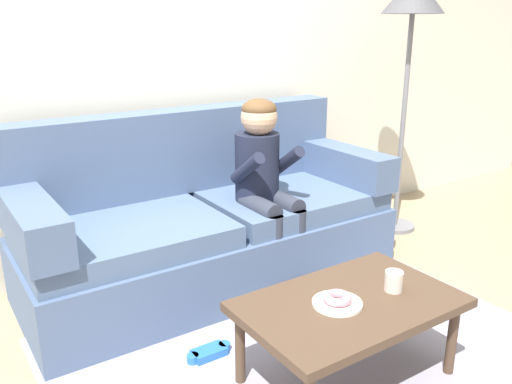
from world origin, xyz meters
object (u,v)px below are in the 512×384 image
at_px(couch, 207,224).
at_px(mug, 394,281).
at_px(floor_lamp, 412,12).
at_px(coffee_table, 349,309).
at_px(person_child, 265,175).
at_px(donut, 337,298).
at_px(toy_controller, 209,353).

height_order(couch, mug, couch).
relative_size(couch, floor_lamp, 1.19).
xyz_separation_m(mug, floor_lamp, (1.35, 1.19, 1.14)).
relative_size(couch, coffee_table, 2.33).
height_order(coffee_table, person_child, person_child).
bearing_deg(mug, coffee_table, 169.79).
distance_m(mug, floor_lamp, 2.13).
xyz_separation_m(couch, coffee_table, (0.04, -1.20, -0.01)).
relative_size(coffee_table, donut, 7.76).
relative_size(person_child, mug, 12.24).
height_order(person_child, donut, person_child).
bearing_deg(couch, donut, -91.67).
xyz_separation_m(coffee_table, mug, (0.22, -0.04, 0.09)).
distance_m(couch, floor_lamp, 2.01).
xyz_separation_m(mug, toy_controller, (-0.65, 0.51, -0.41)).
distance_m(donut, mug, 0.29).
xyz_separation_m(person_child, toy_controller, (-0.67, -0.52, -0.65)).
distance_m(donut, floor_lamp, 2.31).
bearing_deg(couch, mug, -78.45).
distance_m(coffee_table, toy_controller, 0.71).
bearing_deg(toy_controller, coffee_table, -15.17).
bearing_deg(couch, person_child, -37.93).
height_order(coffee_table, mug, mug).
relative_size(person_child, floor_lamp, 0.60).
distance_m(coffee_table, person_child, 1.07).
bearing_deg(mug, donut, 171.95).
bearing_deg(mug, couch, 101.55).
relative_size(toy_controller, floor_lamp, 0.12).
height_order(person_child, toy_controller, person_child).
bearing_deg(toy_controller, person_child, 69.87).
height_order(couch, person_child, person_child).
distance_m(couch, coffee_table, 1.20).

